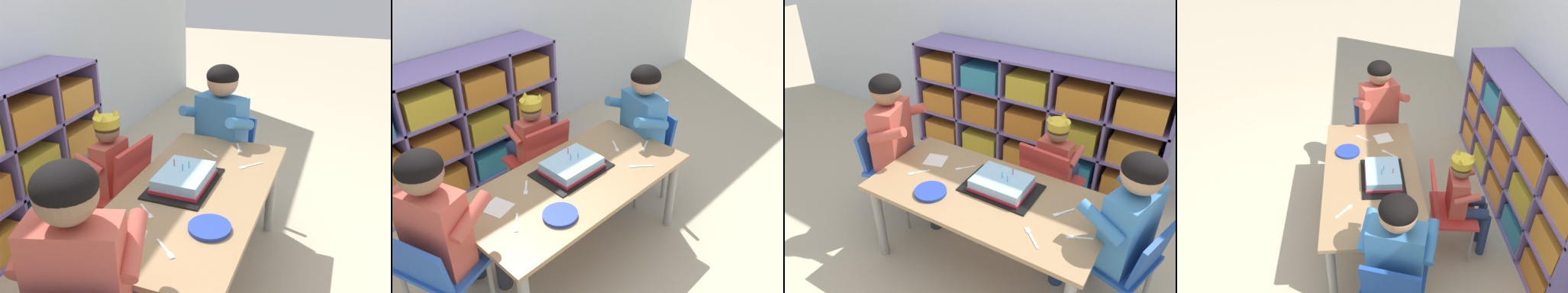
% 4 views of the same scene
% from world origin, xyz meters
% --- Properties ---
extents(ground, '(16.00, 16.00, 0.00)m').
position_xyz_m(ground, '(0.00, 0.00, 0.00)').
color(ground, beige).
extents(storage_cubby_shelf, '(2.10, 0.38, 0.94)m').
position_xyz_m(storage_cubby_shelf, '(-0.27, 1.17, 0.43)').
color(storage_cubby_shelf, '#7F6BB2').
rests_on(storage_cubby_shelf, ground).
extents(activity_table, '(1.31, 0.65, 0.55)m').
position_xyz_m(activity_table, '(0.00, 0.00, 0.48)').
color(activity_table, '#A37F56').
rests_on(activity_table, ground).
extents(classroom_chair_blue, '(0.38, 0.35, 0.66)m').
position_xyz_m(classroom_chair_blue, '(0.17, 0.50, 0.39)').
color(classroom_chair_blue, red).
rests_on(classroom_chair_blue, ground).
extents(child_with_crown, '(0.31, 0.31, 0.83)m').
position_xyz_m(child_with_crown, '(0.18, 0.61, 0.51)').
color(child_with_crown, '#D15647').
rests_on(child_with_crown, ground).
extents(classroom_chair_adult_side, '(0.41, 0.45, 0.68)m').
position_xyz_m(classroom_chair_adult_side, '(-0.82, 0.08, 0.43)').
color(classroom_chair_adult_side, blue).
rests_on(classroom_chair_adult_side, ground).
extents(adult_helper_seated, '(0.48, 0.46, 1.05)m').
position_xyz_m(adult_helper_seated, '(-0.72, 0.12, 0.65)').
color(adult_helper_seated, '#D15647').
rests_on(adult_helper_seated, ground).
extents(classroom_chair_guest_side, '(0.40, 0.42, 0.63)m').
position_xyz_m(classroom_chair_guest_side, '(0.78, 0.08, 0.39)').
color(classroom_chair_guest_side, '#1E4CA8').
rests_on(classroom_chair_guest_side, ground).
extents(guest_at_table_side, '(0.48, 0.46, 0.98)m').
position_xyz_m(guest_at_table_side, '(0.68, 0.11, 0.60)').
color(guest_at_table_side, '#3D7FBC').
rests_on(guest_at_table_side, ground).
extents(birthday_cake_on_tray, '(0.42, 0.29, 0.11)m').
position_xyz_m(birthday_cake_on_tray, '(0.05, 0.07, 0.58)').
color(birthday_cake_on_tray, black).
rests_on(birthday_cake_on_tray, activity_table).
extents(paper_plate_stack, '(0.18, 0.18, 0.02)m').
position_xyz_m(paper_plate_stack, '(-0.26, -0.16, 0.56)').
color(paper_plate_stack, '#233DA3').
rests_on(paper_plate_stack, activity_table).
extents(paper_napkin_square, '(0.16, 0.16, 0.00)m').
position_xyz_m(paper_napkin_square, '(-0.44, 0.11, 0.55)').
color(paper_napkin_square, white).
rests_on(paper_napkin_square, activity_table).
extents(fork_scattered_mid_table, '(0.12, 0.11, 0.00)m').
position_xyz_m(fork_scattered_mid_table, '(0.35, -0.18, 0.55)').
color(fork_scattered_mid_table, white).
rests_on(fork_scattered_mid_table, activity_table).
extents(fork_beside_plate_stack, '(0.09, 0.11, 0.00)m').
position_xyz_m(fork_beside_plate_stack, '(0.41, 0.06, 0.55)').
color(fork_beside_plate_stack, white).
rests_on(fork_beside_plate_stack, activity_table).
extents(fork_at_table_front_edge, '(0.10, 0.11, 0.00)m').
position_xyz_m(fork_at_table_front_edge, '(-0.45, -0.05, 0.55)').
color(fork_at_table_front_edge, white).
rests_on(fork_at_table_front_edge, activity_table).
extents(fork_by_napkin, '(0.09, 0.10, 0.00)m').
position_xyz_m(fork_by_napkin, '(-0.24, 0.13, 0.55)').
color(fork_by_napkin, white).
rests_on(fork_by_napkin, activity_table).
extents(fork_near_cake_tray, '(0.12, 0.06, 0.00)m').
position_xyz_m(fork_near_cake_tray, '(0.54, -0.07, 0.55)').
color(fork_near_cake_tray, white).
rests_on(fork_near_cake_tray, activity_table).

